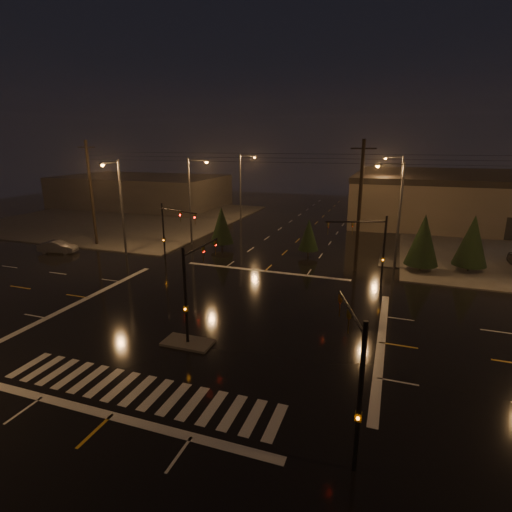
# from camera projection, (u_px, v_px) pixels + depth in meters

# --- Properties ---
(ground) EXTENTS (140.00, 140.00, 0.00)m
(ground) POSITION_uv_depth(u_px,v_px,m) (216.00, 317.00, 27.68)
(ground) COLOR black
(ground) RESTS_ON ground
(sidewalk_nw) EXTENTS (36.00, 36.00, 0.12)m
(sidewalk_nw) POSITION_uv_depth(u_px,v_px,m) (125.00, 217.00, 64.45)
(sidewalk_nw) COLOR #413F3A
(sidewalk_nw) RESTS_ON ground
(median_island) EXTENTS (3.00, 1.60, 0.15)m
(median_island) POSITION_uv_depth(u_px,v_px,m) (188.00, 343.00, 24.03)
(median_island) COLOR #413F3A
(median_island) RESTS_ON ground
(crosswalk) EXTENTS (15.00, 2.60, 0.01)m
(crosswalk) POSITION_uv_depth(u_px,v_px,m) (138.00, 390.00, 19.51)
(crosswalk) COLOR beige
(crosswalk) RESTS_ON ground
(stop_bar_near) EXTENTS (16.00, 0.50, 0.01)m
(stop_bar_near) POSITION_uv_depth(u_px,v_px,m) (111.00, 416.00, 17.69)
(stop_bar_near) COLOR beige
(stop_bar_near) RESTS_ON ground
(stop_bar_far) EXTENTS (16.00, 0.50, 0.01)m
(stop_bar_far) POSITION_uv_depth(u_px,v_px,m) (265.00, 271.00, 37.66)
(stop_bar_far) COLOR beige
(stop_bar_far) RESTS_ON ground
(commercial_block) EXTENTS (30.00, 18.00, 5.60)m
(commercial_block) POSITION_uv_depth(u_px,v_px,m) (142.00, 191.00, 76.19)
(commercial_block) COLOR #3C3935
(commercial_block) RESTS_ON ground
(signal_mast_median) EXTENTS (0.25, 4.59, 6.00)m
(signal_mast_median) POSITION_uv_depth(u_px,v_px,m) (192.00, 280.00, 23.87)
(signal_mast_median) COLOR black
(signal_mast_median) RESTS_ON ground
(signal_mast_ne) EXTENTS (4.84, 1.86, 6.00)m
(signal_mast_ne) POSITION_uv_depth(u_px,v_px,m) (372.00, 242.00, 32.82)
(signal_mast_ne) COLOR black
(signal_mast_ne) RESTS_ON ground
(signal_mast_nw) EXTENTS (4.84, 1.86, 6.00)m
(signal_mast_nw) POSITION_uv_depth(u_px,v_px,m) (170.00, 227.00, 38.87)
(signal_mast_nw) COLOR black
(signal_mast_nw) RESTS_ON ground
(signal_mast_se) EXTENTS (1.55, 3.87, 6.00)m
(signal_mast_se) POSITION_uv_depth(u_px,v_px,m) (355.00, 369.00, 14.56)
(signal_mast_se) COLOR black
(signal_mast_se) RESTS_ON ground
(streetlight_1) EXTENTS (2.77, 0.32, 10.00)m
(streetlight_1) POSITION_uv_depth(u_px,v_px,m) (192.00, 196.00, 45.99)
(streetlight_1) COLOR #38383A
(streetlight_1) RESTS_ON ground
(streetlight_2) EXTENTS (2.77, 0.32, 10.00)m
(streetlight_2) POSITION_uv_depth(u_px,v_px,m) (242.00, 183.00, 60.52)
(streetlight_2) COLOR #38383A
(streetlight_2) RESTS_ON ground
(streetlight_3) EXTENTS (2.77, 0.32, 10.00)m
(streetlight_3) POSITION_uv_depth(u_px,v_px,m) (396.00, 208.00, 37.05)
(streetlight_3) COLOR #38383A
(streetlight_3) RESTS_ON ground
(streetlight_4) EXTENTS (2.77, 0.32, 10.00)m
(streetlight_4) POSITION_uv_depth(u_px,v_px,m) (398.00, 187.00, 55.20)
(streetlight_4) COLOR #38383A
(streetlight_4) RESTS_ON ground
(streetlight_5) EXTENTS (0.32, 2.77, 10.00)m
(streetlight_5) POSITION_uv_depth(u_px,v_px,m) (119.00, 202.00, 41.34)
(streetlight_5) COLOR #38383A
(streetlight_5) RESTS_ON ground
(utility_pole_0) EXTENTS (2.20, 0.32, 12.00)m
(utility_pole_0) POSITION_uv_depth(u_px,v_px,m) (91.00, 193.00, 45.72)
(utility_pole_0) COLOR black
(utility_pole_0) RESTS_ON ground
(utility_pole_1) EXTENTS (2.20, 0.32, 12.00)m
(utility_pole_1) POSITION_uv_depth(u_px,v_px,m) (359.00, 206.00, 36.16)
(utility_pole_1) COLOR black
(utility_pole_1) RESTS_ON ground
(conifer_0) EXTENTS (3.04, 3.04, 5.45)m
(conifer_0) POSITION_uv_depth(u_px,v_px,m) (423.00, 240.00, 36.76)
(conifer_0) COLOR black
(conifer_0) RESTS_ON ground
(conifer_1) EXTENTS (3.03, 3.03, 5.43)m
(conifer_1) POSITION_uv_depth(u_px,v_px,m) (472.00, 240.00, 36.57)
(conifer_1) COLOR black
(conifer_1) RESTS_ON ground
(conifer_3) EXTENTS (2.64, 2.64, 4.83)m
(conifer_3) POSITION_uv_depth(u_px,v_px,m) (222.00, 225.00, 44.88)
(conifer_3) COLOR black
(conifer_3) RESTS_ON ground
(conifer_4) EXTENTS (2.15, 2.15, 4.05)m
(conifer_4) POSITION_uv_depth(u_px,v_px,m) (309.00, 235.00, 41.99)
(conifer_4) COLOR black
(conifer_4) RESTS_ON ground
(car_crossing) EXTENTS (4.31, 2.33, 1.35)m
(car_crossing) POSITION_uv_depth(u_px,v_px,m) (58.00, 247.00, 43.76)
(car_crossing) COLOR #515258
(car_crossing) RESTS_ON ground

